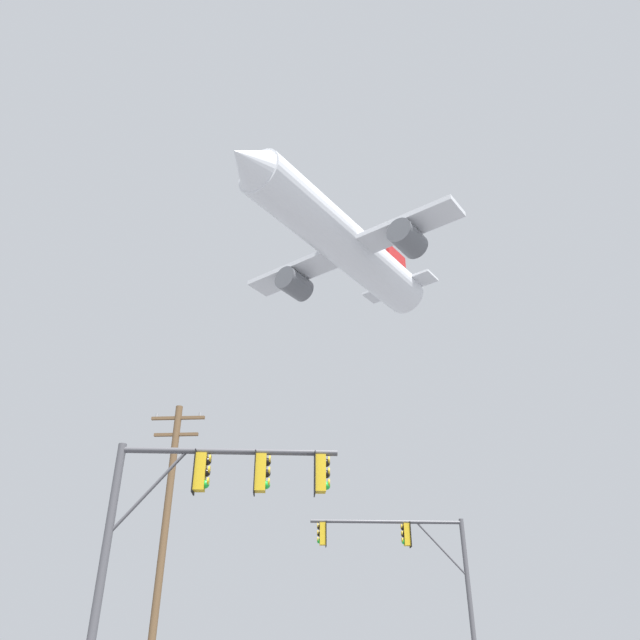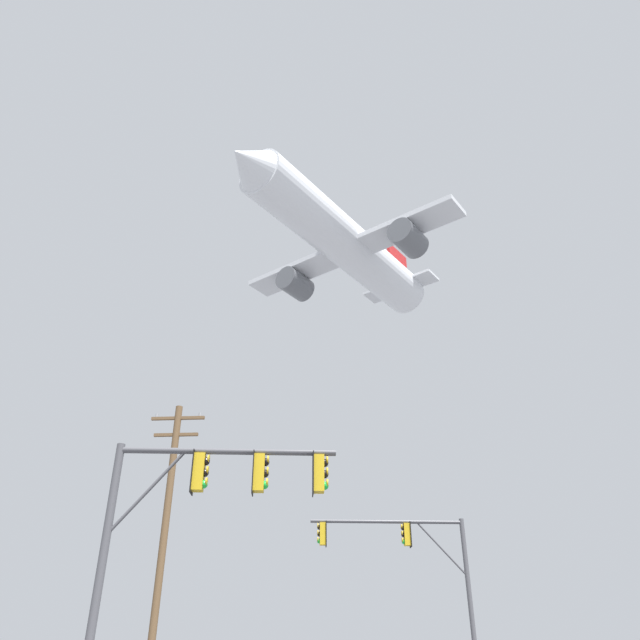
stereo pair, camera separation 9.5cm
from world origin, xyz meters
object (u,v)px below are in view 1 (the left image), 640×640
signal_pole_near (203,502)px  signal_pole_far (412,558)px  utility_pole (165,530)px  airplane (343,243)px

signal_pole_near → signal_pole_far: 14.05m
utility_pole → airplane: size_ratio=0.42×
signal_pole_near → utility_pole: bearing=112.4°
signal_pole_near → signal_pole_far: signal_pole_far is taller
signal_pole_far → airplane: size_ratio=0.27×
signal_pole_near → utility_pole: utility_pole is taller
signal_pole_near → utility_pole: (-3.56, 8.65, 0.80)m
signal_pole_near → airplane: 39.86m
utility_pole → airplane: airplane is taller
signal_pole_far → airplane: airplane is taller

